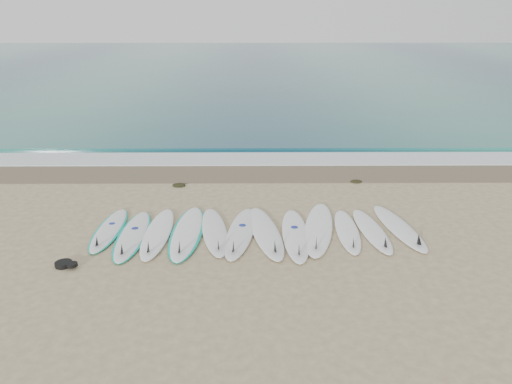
{
  "coord_description": "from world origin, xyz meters",
  "views": [
    {
      "loc": [
        -0.01,
        -9.79,
        4.59
      ],
      "look_at": [
        0.07,
        1.46,
        0.4
      ],
      "focal_mm": 35.0,
      "sensor_mm": 36.0,
      "label": 1
    }
  ],
  "objects_px": {
    "surfboard_11": "(400,228)",
    "leash_coil": "(65,264)",
    "surfboard_6": "(266,233)",
    "surfboard_0": "(109,230)"
  },
  "relations": [
    {
      "from": "surfboard_0",
      "to": "surfboard_11",
      "type": "relative_size",
      "value": 0.9
    },
    {
      "from": "leash_coil",
      "to": "surfboard_11",
      "type": "bearing_deg",
      "value": 13.05
    },
    {
      "from": "surfboard_0",
      "to": "surfboard_6",
      "type": "height_order",
      "value": "surfboard_6"
    },
    {
      "from": "surfboard_11",
      "to": "leash_coil",
      "type": "bearing_deg",
      "value": -175.73
    },
    {
      "from": "surfboard_6",
      "to": "leash_coil",
      "type": "distance_m",
      "value": 4.03
    },
    {
      "from": "surfboard_6",
      "to": "leash_coil",
      "type": "xyz_separation_m",
      "value": [
        -3.81,
        -1.33,
        -0.01
      ]
    },
    {
      "from": "surfboard_0",
      "to": "surfboard_11",
      "type": "distance_m",
      "value": 6.34
    },
    {
      "from": "surfboard_6",
      "to": "leash_coil",
      "type": "bearing_deg",
      "value": -169.97
    },
    {
      "from": "surfboard_6",
      "to": "surfboard_11",
      "type": "height_order",
      "value": "surfboard_6"
    },
    {
      "from": "surfboard_0",
      "to": "surfboard_6",
      "type": "relative_size",
      "value": 0.83
    }
  ]
}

